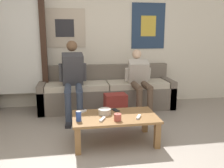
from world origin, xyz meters
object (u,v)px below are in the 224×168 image
(pillar_candle, at_px, (118,117))
(ceramic_bowl, at_px, (105,111))
(coffee_table, at_px, (115,120))
(drink_can_blue, at_px, (79,116))
(backpack, at_px, (116,109))
(person_seated_teen, at_px, (140,79))
(couch, at_px, (107,93))
(person_seated_adult, at_px, (73,77))
(game_controller_near_left, at_px, (139,117))
(game_controller_far_center, at_px, (102,119))
(cell_phone, at_px, (115,110))
(game_controller_near_right, at_px, (82,112))

(pillar_candle, bearing_deg, ceramic_bowl, 116.63)
(coffee_table, xyz_separation_m, pillar_candle, (0.00, -0.18, 0.10))
(drink_can_blue, bearing_deg, backpack, 53.78)
(person_seated_teen, bearing_deg, couch, 145.64)
(person_seated_adult, height_order, game_controller_near_left, person_seated_adult)
(pillar_candle, bearing_deg, person_seated_teen, 64.01)
(game_controller_far_center, bearing_deg, game_controller_near_left, 1.80)
(backpack, relative_size, pillar_candle, 4.69)
(cell_phone, bearing_deg, backpack, 79.57)
(pillar_candle, distance_m, cell_phone, 0.39)
(game_controller_near_left, bearing_deg, cell_phone, 125.31)
(game_controller_near_left, bearing_deg, couch, 96.23)
(person_seated_adult, xyz_separation_m, cell_phone, (0.56, -0.92, -0.31))
(game_controller_far_center, bearing_deg, coffee_table, 37.87)
(person_seated_teen, height_order, ceramic_bowl, person_seated_teen)
(couch, relative_size, person_seated_adult, 1.95)
(coffee_table, distance_m, drink_can_blue, 0.49)
(backpack, bearing_deg, game_controller_near_left, -79.96)
(ceramic_bowl, distance_m, game_controller_near_right, 0.31)
(couch, xyz_separation_m, pillar_candle, (-0.10, -1.65, 0.12))
(coffee_table, distance_m, backpack, 0.72)
(coffee_table, bearing_deg, person_seated_teen, 60.35)
(ceramic_bowl, bearing_deg, person_seated_teen, 54.05)
(drink_can_blue, relative_size, cell_phone, 0.82)
(coffee_table, height_order, drink_can_blue, drink_can_blue)
(ceramic_bowl, bearing_deg, backpack, 67.77)
(person_seated_adult, relative_size, person_seated_teen, 1.15)
(coffee_table, relative_size, backpack, 2.37)
(backpack, bearing_deg, pillar_candle, -98.55)
(pillar_candle, distance_m, game_controller_near_left, 0.29)
(drink_can_blue, bearing_deg, game_controller_near_right, 79.25)
(coffee_table, bearing_deg, cell_phone, 77.78)
(coffee_table, bearing_deg, ceramic_bowl, 149.63)
(person_seated_adult, xyz_separation_m, pillar_candle, (0.51, -1.30, -0.28))
(person_seated_adult, height_order, backpack, person_seated_adult)
(backpack, height_order, ceramic_bowl, backpack)
(couch, height_order, cell_phone, couch)
(backpack, xyz_separation_m, game_controller_near_left, (0.15, -0.83, 0.15))
(pillar_candle, bearing_deg, backpack, 81.45)
(couch, xyz_separation_m, person_seated_teen, (0.52, -0.36, 0.31))
(coffee_table, relative_size, game_controller_near_right, 8.12)
(backpack, bearing_deg, couch, 92.07)
(coffee_table, height_order, ceramic_bowl, ceramic_bowl)
(backpack, relative_size, cell_phone, 3.04)
(game_controller_far_center, distance_m, cell_phone, 0.41)
(ceramic_bowl, xyz_separation_m, game_controller_far_center, (-0.06, -0.21, -0.03))
(person_seated_teen, bearing_deg, person_seated_adult, 179.25)
(game_controller_near_right, bearing_deg, game_controller_far_center, -56.05)
(game_controller_near_left, height_order, cell_phone, game_controller_near_left)
(drink_can_blue, bearing_deg, pillar_candle, -7.54)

